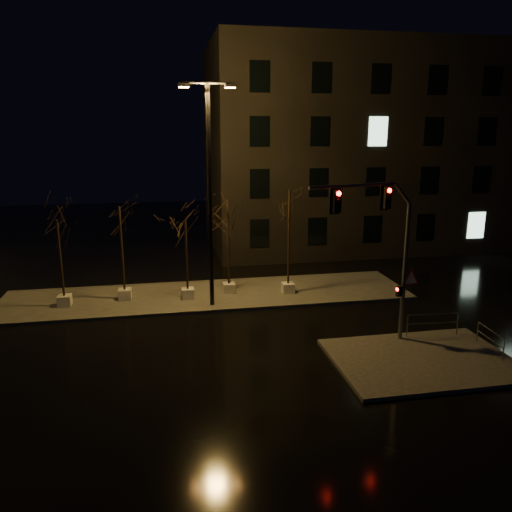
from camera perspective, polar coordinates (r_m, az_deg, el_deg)
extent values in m
plane|color=black|center=(21.98, -3.90, -9.60)|extent=(90.00, 90.00, 0.00)
cube|color=#403E39|center=(27.53, -5.41, -4.50)|extent=(22.00, 5.00, 0.15)
cube|color=#403E39|center=(21.08, 18.45, -11.20)|extent=(7.00, 5.00, 0.15)
cube|color=black|center=(41.36, 12.78, 11.92)|extent=(25.00, 12.00, 15.00)
cube|color=silver|center=(27.34, -21.03, -4.77)|extent=(0.65, 0.65, 0.55)
cylinder|color=black|center=(26.74, -21.45, -0.24)|extent=(0.11, 0.11, 3.91)
cube|color=silver|center=(27.40, -14.75, -4.23)|extent=(0.65, 0.65, 0.55)
cylinder|color=black|center=(26.75, -15.08, 0.81)|extent=(0.11, 0.11, 4.40)
cube|color=silver|center=(26.87, -7.79, -4.25)|extent=(0.65, 0.65, 0.55)
cylinder|color=black|center=(26.29, -7.94, 0.14)|extent=(0.11, 0.11, 3.69)
cube|color=silver|center=(27.58, -3.12, -3.66)|extent=(0.65, 0.65, 0.55)
cylinder|color=black|center=(26.91, -3.19, 1.53)|extent=(0.11, 0.11, 4.56)
cube|color=silver|center=(27.61, 3.68, -3.64)|extent=(0.65, 0.65, 0.55)
cylinder|color=black|center=(26.89, 3.77, 2.14)|extent=(0.11, 0.11, 5.14)
cylinder|color=#5C5E64|center=(21.72, 16.61, -1.85)|extent=(0.18, 0.18, 5.85)
cylinder|color=#5C5E64|center=(19.31, 11.12, 7.89)|extent=(3.82, 1.08, 0.14)
cube|color=black|center=(20.34, 14.74, 6.47)|extent=(0.34, 0.28, 0.88)
cube|color=black|center=(18.95, 9.20, 6.23)|extent=(0.34, 0.28, 0.88)
cube|color=black|center=(21.80, 16.04, -3.89)|extent=(0.25, 0.22, 0.44)
cone|color=red|center=(21.95, 17.22, -2.52)|extent=(0.99, 0.27, 1.01)
sphere|color=#FF0C07|center=(21.06, 17.28, 7.35)|extent=(0.18, 0.18, 0.18)
cylinder|color=black|center=(24.61, -5.30, 6.44)|extent=(0.22, 0.22, 10.84)
cylinder|color=black|center=(24.49, -5.60, 19.10)|extent=(2.39, 0.16, 0.11)
cube|color=orange|center=(24.43, -8.26, 18.66)|extent=(0.55, 0.32, 0.22)
cube|color=orange|center=(24.58, -2.92, 18.75)|extent=(0.55, 0.32, 0.22)
cylinder|color=#5C5E64|center=(22.71, 16.90, -7.72)|extent=(0.05, 0.05, 0.94)
cylinder|color=#5C5E64|center=(23.70, 22.02, -7.24)|extent=(0.05, 0.05, 0.94)
cylinder|color=#5C5E64|center=(23.01, 19.62, -6.27)|extent=(2.29, 0.19, 0.04)
cylinder|color=#5C5E64|center=(23.15, 19.54, -7.24)|extent=(2.29, 0.19, 0.04)
cylinder|color=#5C5E64|center=(21.82, 26.44, -9.70)|extent=(0.05, 0.05, 0.83)
cylinder|color=#5C5E64|center=(23.26, 23.98, -7.98)|extent=(0.05, 0.05, 0.83)
cylinder|color=#5C5E64|center=(22.37, 25.29, -7.72)|extent=(0.17, 1.85, 0.04)
cylinder|color=#5C5E64|center=(22.50, 25.19, -8.60)|extent=(0.17, 1.85, 0.04)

